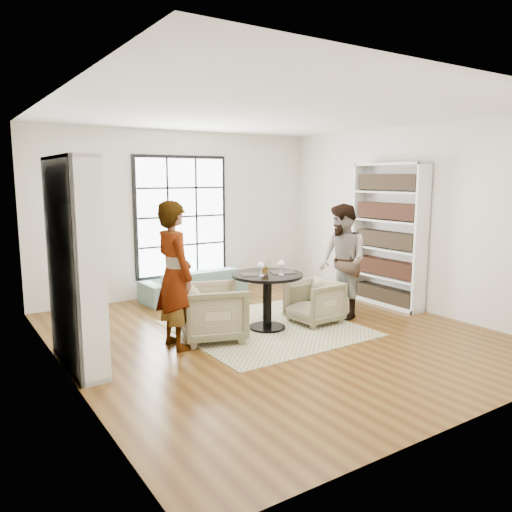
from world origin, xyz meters
TOP-DOWN VIEW (x-y plane):
  - ground at (0.00, 0.00)m, footprint 6.00×6.00m
  - room_shell at (0.00, 0.54)m, footprint 6.00×6.01m
  - rug at (0.06, 0.28)m, footprint 2.45×2.45m
  - pedestal_table at (0.06, 0.26)m, footprint 1.02×1.02m
  - sofa at (-0.02, 2.45)m, footprint 1.90×0.81m
  - armchair_left at (-0.80, 0.27)m, footprint 1.03×1.01m
  - armchair_right at (0.83, 0.13)m, footprint 0.73×0.71m
  - person_left at (-1.35, 0.27)m, footprint 0.48×0.71m
  - person_right at (1.38, 0.13)m, footprint 0.82×0.97m
  - placemat_left at (-0.13, 0.33)m, footprint 0.40×0.35m
  - placemat_right at (0.31, 0.21)m, footprint 0.40×0.35m
  - cutlery_left at (-0.13, 0.33)m, footprint 0.20×0.25m
  - cutlery_right at (0.31, 0.21)m, footprint 0.20×0.25m
  - wine_glass_left at (-0.09, 0.18)m, footprint 0.09×0.09m
  - wine_glass_right at (0.18, 0.08)m, footprint 0.09×0.09m
  - flower_centerpiece at (0.05, 0.30)m, footprint 0.20×0.17m

SIDE VIEW (x-z plane):
  - ground at x=0.00m, z-range 0.00..0.00m
  - rug at x=0.06m, z-range 0.00..0.01m
  - sofa at x=-0.02m, z-range 0.00..0.55m
  - armchair_right at x=0.83m, z-range 0.00..0.64m
  - armchair_left at x=-0.80m, z-range 0.00..0.75m
  - pedestal_table at x=0.06m, z-range 0.18..0.99m
  - placemat_left at x=-0.13m, z-range 0.81..0.82m
  - placemat_right at x=0.31m, z-range 0.81..0.82m
  - cutlery_left at x=-0.13m, z-range 0.82..0.82m
  - cutlery_right at x=0.31m, z-range 0.82..0.82m
  - person_right at x=1.38m, z-range 0.00..1.77m
  - flower_centerpiece at x=0.05m, z-range 0.81..1.01m
  - person_left at x=-1.35m, z-range 0.00..1.88m
  - wine_glass_left at x=-0.09m, z-range 0.85..1.05m
  - wine_glass_right at x=0.18m, z-range 0.86..1.06m
  - room_shell at x=0.00m, z-range -1.74..4.26m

